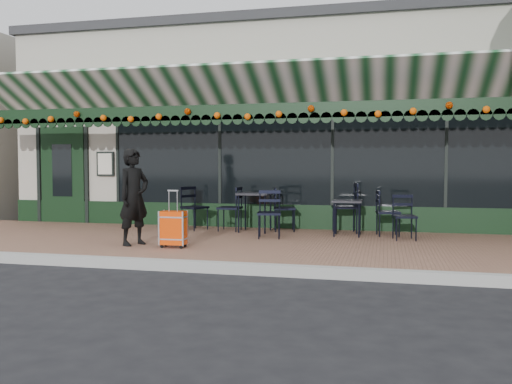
% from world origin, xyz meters
% --- Properties ---
extents(ground, '(80.00, 80.00, 0.00)m').
position_xyz_m(ground, '(0.00, 0.00, 0.00)').
color(ground, black).
rests_on(ground, ground).
extents(sidewalk, '(18.00, 4.00, 0.15)m').
position_xyz_m(sidewalk, '(0.00, 2.00, 0.07)').
color(sidewalk, brown).
rests_on(sidewalk, ground).
extents(curb, '(18.00, 0.16, 0.15)m').
position_xyz_m(curb, '(0.00, -0.08, 0.07)').
color(curb, '#9E9E99').
rests_on(curb, ground).
extents(restaurant_building, '(12.00, 9.60, 4.50)m').
position_xyz_m(restaurant_building, '(0.00, 7.84, 2.27)').
color(restaurant_building, '#A9A492').
rests_on(restaurant_building, ground).
extents(woman, '(0.59, 0.69, 1.60)m').
position_xyz_m(woman, '(-1.60, 1.10, 0.95)').
color(woman, black).
rests_on(woman, sidewalk).
extents(suitcase, '(0.41, 0.23, 0.92)m').
position_xyz_m(suitcase, '(-0.86, 0.99, 0.46)').
color(suitcase, '#E43D07').
rests_on(suitcase, sidewalk).
extents(cafe_table_a, '(0.54, 0.54, 0.67)m').
position_xyz_m(cafe_table_a, '(1.77, 3.10, 0.75)').
color(cafe_table_a, black).
rests_on(cafe_table_a, sidewalk).
extents(cafe_table_b, '(0.63, 0.63, 0.78)m').
position_xyz_m(cafe_table_b, '(-0.07, 3.30, 0.85)').
color(cafe_table_b, black).
rests_on(cafe_table_b, sidewalk).
extents(chair_a_left, '(0.59, 0.59, 1.00)m').
position_xyz_m(chair_a_left, '(1.69, 3.52, 0.65)').
color(chair_a_left, black).
rests_on(chair_a_left, sidewalk).
extents(chair_a_right, '(0.50, 0.50, 0.87)m').
position_xyz_m(chair_a_right, '(2.51, 3.26, 0.59)').
color(chair_a_right, black).
rests_on(chair_a_right, sidewalk).
extents(chair_a_front, '(0.48, 0.48, 0.81)m').
position_xyz_m(chair_a_front, '(2.79, 2.78, 0.56)').
color(chair_a_front, black).
rests_on(chair_a_front, sidewalk).
extents(chair_b_left, '(0.46, 0.46, 0.90)m').
position_xyz_m(chair_b_left, '(-0.60, 3.32, 0.60)').
color(chair_b_left, black).
rests_on(chair_b_left, sidewalk).
extents(chair_b_right, '(0.54, 0.54, 0.89)m').
position_xyz_m(chair_b_right, '(0.49, 3.54, 0.59)').
color(chair_b_right, black).
rests_on(chair_b_right, sidewalk).
extents(chair_b_front, '(0.51, 0.51, 0.88)m').
position_xyz_m(chair_b_front, '(0.41, 2.45, 0.59)').
color(chair_b_front, black).
rests_on(chair_b_front, sidewalk).
extents(chair_solo, '(0.61, 0.61, 0.90)m').
position_xyz_m(chair_solo, '(-1.34, 3.31, 0.60)').
color(chair_solo, black).
rests_on(chair_solo, sidewalk).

